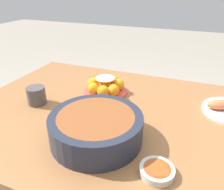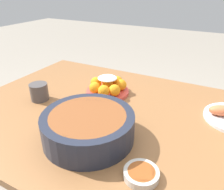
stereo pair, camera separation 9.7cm
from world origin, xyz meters
The scene contains 5 objects.
dining_table centered at (0.00, 0.00, 0.63)m, with size 1.38×0.96×0.71m.
cake_plate centered at (0.13, -0.16, 0.75)m, with size 0.22×0.22×0.09m.
serving_bowl centered at (0.02, 0.20, 0.76)m, with size 0.33×0.33×0.10m.
sauce_bowl centered at (-0.22, 0.28, 0.72)m, with size 0.10×0.10×0.02m.
cup_far centered at (0.39, 0.06, 0.75)m, with size 0.08×0.08×0.08m.
Camera 1 is at (-0.27, 0.76, 1.22)m, focal length 35.00 mm.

